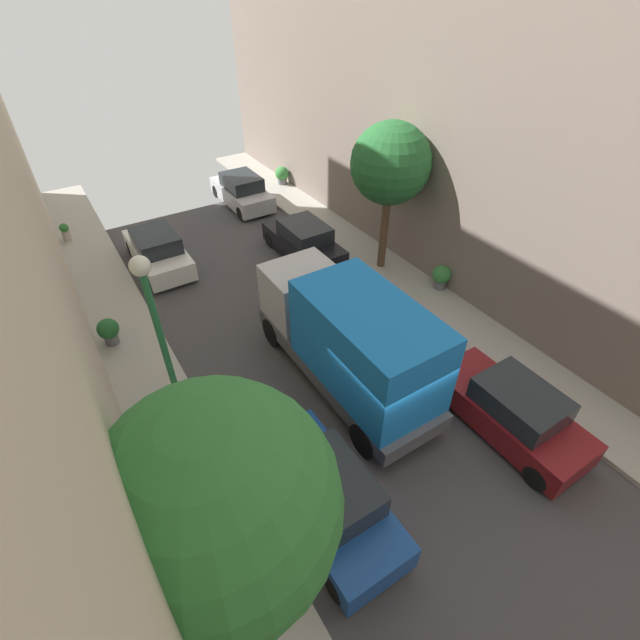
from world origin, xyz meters
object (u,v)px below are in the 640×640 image
(potted_plant_0, at_px, (142,424))
(lamp_post, at_px, (157,324))
(parked_car_right_2, at_px, (512,411))
(parked_car_right_4, at_px, (242,191))
(potted_plant_2, at_px, (441,276))
(potted_plant_4, at_px, (65,231))
(potted_plant_5, at_px, (109,330))
(delivery_truck, at_px, (348,338))
(street_tree_0, at_px, (216,506))
(potted_plant_1, at_px, (282,174))
(street_tree_1, at_px, (391,165))
(parked_car_left_3, at_px, (158,251))
(parked_car_left_2, at_px, (327,495))
(parked_car_right_3, at_px, (304,242))

(potted_plant_0, relative_size, lamp_post, 0.19)
(parked_car_right_2, relative_size, parked_car_right_4, 1.00)
(parked_car_right_4, height_order, potted_plant_2, parked_car_right_4)
(potted_plant_4, bearing_deg, potted_plant_5, -89.38)
(delivery_truck, height_order, street_tree_0, street_tree_0)
(parked_car_right_2, bearing_deg, potted_plant_1, 80.86)
(street_tree_1, bearing_deg, potted_plant_4, 138.92)
(delivery_truck, relative_size, potted_plant_4, 8.39)
(street_tree_0, relative_size, street_tree_1, 1.10)
(parked_car_left_3, xyz_separation_m, parked_car_right_2, (5.40, -13.20, 0.00))
(lamp_post, bearing_deg, street_tree_0, -96.50)
(parked_car_left_2, xyz_separation_m, potted_plant_1, (8.28, 17.32, -0.05))
(delivery_truck, bearing_deg, parked_car_left_3, 105.83)
(parked_car_right_2, height_order, parked_car_right_3, same)
(potted_plant_1, distance_m, potted_plant_2, 12.17)
(parked_car_right_4, distance_m, street_tree_0, 19.69)
(parked_car_right_2, height_order, potted_plant_2, parked_car_right_2)
(potted_plant_4, xyz_separation_m, lamp_post, (1.01, -12.65, 3.03))
(potted_plant_1, bearing_deg, parked_car_left_3, -150.37)
(potted_plant_1, height_order, potted_plant_5, potted_plant_1)
(parked_car_left_2, relative_size, street_tree_0, 0.68)
(street_tree_0, bearing_deg, delivery_truck, 40.01)
(potted_plant_4, bearing_deg, parked_car_right_3, -38.75)
(delivery_truck, bearing_deg, potted_plant_0, 169.12)
(street_tree_0, height_order, potted_plant_2, street_tree_0)
(street_tree_1, distance_m, potted_plant_2, 4.48)
(parked_car_left_3, bearing_deg, potted_plant_0, -109.19)
(parked_car_right_2, distance_m, street_tree_0, 8.90)
(delivery_truck, distance_m, street_tree_1, 7.13)
(parked_car_right_2, bearing_deg, parked_car_right_4, 90.00)
(potted_plant_0, xyz_separation_m, potted_plant_4, (0.03, 12.60, -0.15))
(potted_plant_4, bearing_deg, parked_car_left_3, -55.10)
(potted_plant_0, height_order, lamp_post, lamp_post)
(parked_car_left_2, xyz_separation_m, potted_plant_5, (-2.82, 8.54, -0.04))
(potted_plant_1, distance_m, potted_plant_5, 14.15)
(street_tree_0, height_order, potted_plant_0, street_tree_0)
(parked_car_left_3, bearing_deg, potted_plant_2, -41.35)
(parked_car_left_3, relative_size, street_tree_1, 0.75)
(delivery_truck, distance_m, potted_plant_0, 5.84)
(delivery_truck, xyz_separation_m, potted_plant_5, (-5.52, 5.45, -1.11))
(parked_car_left_2, xyz_separation_m, street_tree_0, (-2.52, -1.29, 4.00))
(parked_car_right_4, height_order, potted_plant_5, parked_car_right_4)
(parked_car_left_2, distance_m, lamp_post, 5.37)
(parked_car_right_3, height_order, street_tree_0, street_tree_0)
(parked_car_left_3, distance_m, parked_car_right_4, 6.54)
(parked_car_left_2, bearing_deg, potted_plant_0, 125.15)
(potted_plant_1, height_order, lamp_post, lamp_post)
(parked_car_right_2, bearing_deg, street_tree_0, -174.92)
(parked_car_left_3, bearing_deg, parked_car_right_2, -67.75)
(parked_car_right_2, bearing_deg, parked_car_right_3, 90.00)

